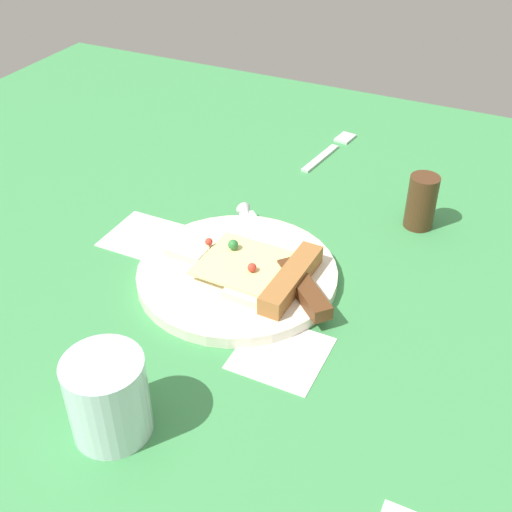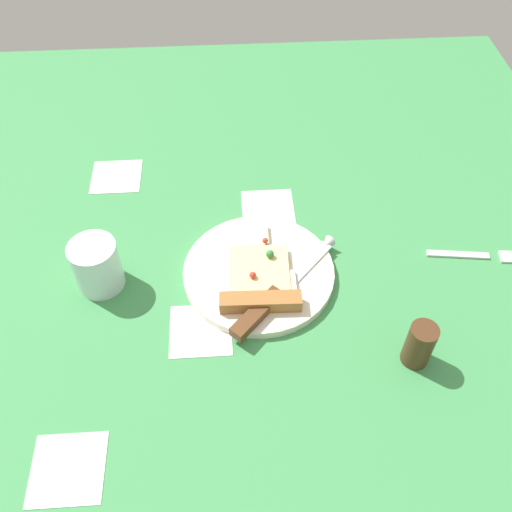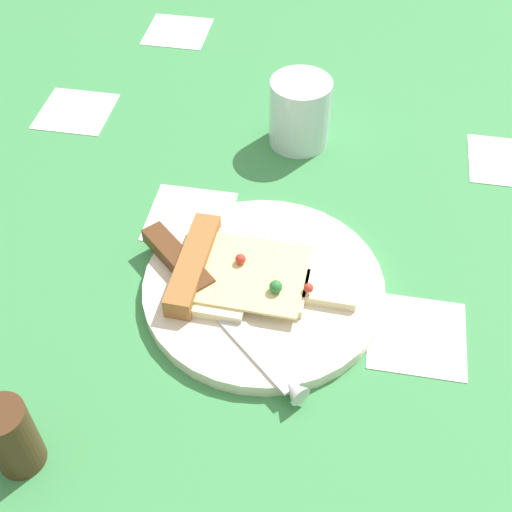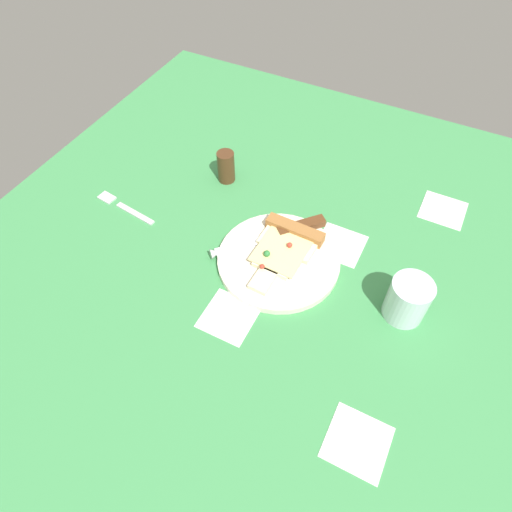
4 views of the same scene
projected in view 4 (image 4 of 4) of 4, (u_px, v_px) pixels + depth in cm
name	position (u px, v px, depth cm)	size (l,w,h in cm)	color
ground_plane	(292.00, 297.00, 84.37)	(133.50, 133.50, 3.00)	#3D8C4C
plate	(279.00, 260.00, 86.95)	(23.60, 23.60, 1.43)	silver
pizza_slice	(285.00, 246.00, 87.19)	(17.63, 12.07, 2.55)	beige
knife	(280.00, 233.00, 89.54)	(19.10, 17.77, 2.45)	silver
drinking_glass	(408.00, 300.00, 77.26)	(7.24, 7.24, 8.30)	silver
pepper_shaker	(226.00, 167.00, 99.54)	(3.83, 3.83, 7.31)	#4C2D19
fork	(123.00, 206.00, 96.50)	(3.78, 15.40, 0.80)	silver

